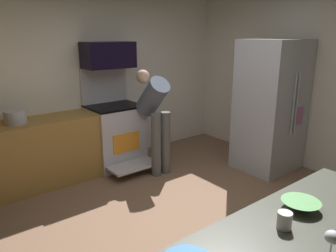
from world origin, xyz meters
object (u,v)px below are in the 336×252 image
Objects in this scene: oven_range at (115,133)px; person_cook at (155,113)px; mixing_bowl_small at (301,205)px; wine_glass_mid at (332,239)px; mug_coffee at (284,220)px; refrigerator at (271,106)px; stock_pot at (15,117)px; microwave at (108,55)px.

oven_range is 0.77m from person_cook.
wine_glass_mid reaches higher than mixing_bowl_small.
oven_range is at bearing 77.24° from mug_coffee.
refrigerator reaches higher than mug_coffee.
person_cook is 14.56× the size of mug_coffee.
mug_coffee is (0.06, 0.29, -0.07)m from wine_glass_mid.
stock_pot is (-0.62, 3.37, 0.03)m from mug_coffee.
wine_glass_mid is 3.70m from stock_pot.
oven_range reaches higher than wine_glass_mid.
stock_pot is at bearing 161.01° from person_cook.
person_cook is 2.99m from mug_coffee.
mixing_bowl_small is at bearing -74.95° from stock_pot.
microwave reaches higher than mixing_bowl_small.
microwave is 3.01× the size of mixing_bowl_small.
wine_glass_mid is at bearing -110.74° from person_cook.
wine_glass_mid is 0.31m from mug_coffee.
oven_range is 3.36m from mixing_bowl_small.
oven_range is at bearing -90.00° from microwave.
microwave is at bearing 137.63° from refrigerator.
mixing_bowl_small is 0.90× the size of stock_pot.
wine_glass_mid is (-0.82, -3.65, 0.51)m from oven_range.
refrigerator reaches higher than stock_pot.
refrigerator is (1.76, -1.61, -0.73)m from microwave.
mug_coffee is (-1.10, -2.78, 0.06)m from person_cook.
microwave reaches higher than person_cook.
person_cook is (0.34, -0.67, -0.79)m from microwave.
oven_range is at bearing 120.54° from person_cook.
refrigerator is 7.77× the size of mixing_bowl_small.
refrigerator is 3.49m from stock_pot.
person_cook reaches higher than wine_glass_mid.
microwave reaches higher than mug_coffee.
microwave is 3.51m from mixing_bowl_small.
refrigerator is 3.12m from mug_coffee.
microwave is 0.39× the size of refrigerator.
person_cook is 5.43× the size of stock_pot.
microwave is at bearing 90.00° from oven_range.
refrigerator reaches higher than wine_glass_mid.
wine_glass_mid is (-2.58, -2.13, 0.07)m from refrigerator.
stock_pot is (-0.89, 3.31, 0.06)m from mixing_bowl_small.
wine_glass_mid is (-1.16, -3.07, 0.13)m from person_cook.
refrigerator is 7.00× the size of stock_pot.
microwave is at bearing 77.58° from mug_coffee.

